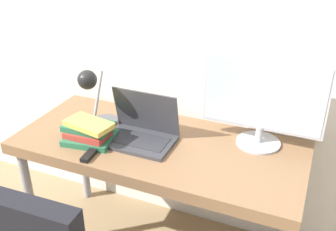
{
  "coord_description": "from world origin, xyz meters",
  "views": [
    {
      "loc": [
        0.7,
        -1.22,
        1.77
      ],
      "look_at": [
        0.07,
        0.29,
        0.92
      ],
      "focal_mm": 42.0,
      "sensor_mm": 36.0,
      "label": 1
    }
  ],
  "objects_px": {
    "laptop": "(141,131)",
    "monitor": "(263,100)",
    "book_stack": "(89,131)",
    "desk_lamp": "(93,92)"
  },
  "relations": [
    {
      "from": "laptop",
      "to": "monitor",
      "type": "height_order",
      "value": "monitor"
    },
    {
      "from": "laptop",
      "to": "book_stack",
      "type": "bearing_deg",
      "value": -155.35
    },
    {
      "from": "desk_lamp",
      "to": "book_stack",
      "type": "bearing_deg",
      "value": -75.54
    },
    {
      "from": "monitor",
      "to": "desk_lamp",
      "type": "xyz_separation_m",
      "value": [
        -0.82,
        -0.2,
        -0.01
      ]
    },
    {
      "from": "book_stack",
      "to": "laptop",
      "type": "bearing_deg",
      "value": 24.65
    },
    {
      "from": "monitor",
      "to": "book_stack",
      "type": "relative_size",
      "value": 2.16
    },
    {
      "from": "laptop",
      "to": "book_stack",
      "type": "xyz_separation_m",
      "value": [
        -0.24,
        -0.11,
        0.0
      ]
    },
    {
      "from": "monitor",
      "to": "book_stack",
      "type": "distance_m",
      "value": 0.87
    },
    {
      "from": "monitor",
      "to": "book_stack",
      "type": "bearing_deg",
      "value": -158.85
    },
    {
      "from": "monitor",
      "to": "laptop",
      "type": "bearing_deg",
      "value": -160.4
    }
  ]
}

